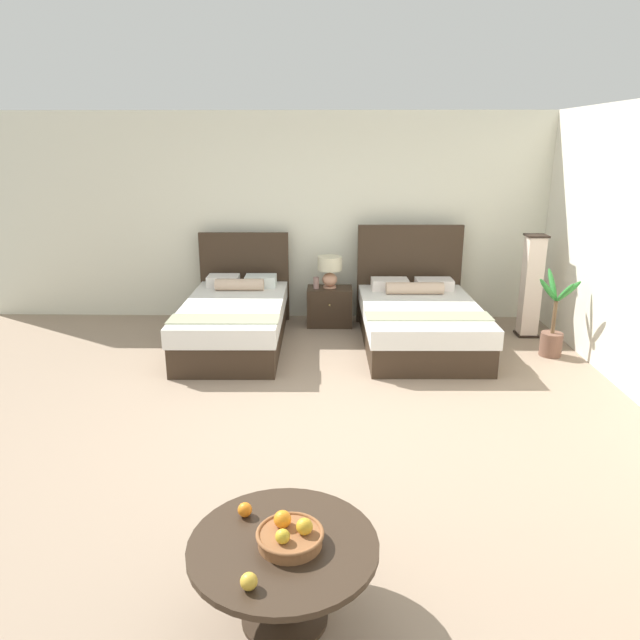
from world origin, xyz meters
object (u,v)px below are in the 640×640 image
table_lamp (330,268)px  floor_lamp_corner (531,286)px  bed_near_window (235,319)px  coffee_table (284,560)px  loose_orange (245,510)px  loose_apple (249,581)px  vase (316,283)px  fruit_bowl (290,535)px  nightstand (330,306)px  potted_palm (553,331)px  bed_near_corner (419,320)px

table_lamp → floor_lamp_corner: (2.52, -0.42, -0.13)m
bed_near_window → coffee_table: bearing=-77.8°
bed_near_window → loose_orange: 4.15m
loose_orange → bed_near_window: bearing=99.8°
loose_apple → loose_orange: (-0.09, 0.53, -0.00)m
vase → fruit_bowl: (0.00, -5.06, -0.08)m
bed_near_window → loose_orange: bed_near_window is taller
nightstand → vase: vase is taller
potted_palm → bed_near_window: bearing=174.6°
bed_near_corner → potted_palm: 1.52m
bed_near_corner → vase: bed_near_corner is taller
coffee_table → floor_lamp_corner: 5.43m
nightstand → potted_palm: bearing=-23.9°
loose_apple → nightstand: bearing=86.4°
fruit_bowl → loose_orange: size_ratio=4.41×
vase → potted_palm: bearing=-21.8°
bed_near_window → coffee_table: 4.40m
bed_near_corner → vase: 1.49m
fruit_bowl → loose_apple: 0.35m
vase → loose_orange: vase is taller
nightstand → floor_lamp_corner: bearing=-9.0°
fruit_bowl → loose_orange: (-0.25, 0.22, -0.01)m
vase → floor_lamp_corner: bearing=-7.6°
loose_orange → floor_lamp_corner: size_ratio=0.06×
table_lamp → floor_lamp_corner: bearing=-9.5°
nightstand → potted_palm: 2.80m
nightstand → coffee_table: bearing=-92.4°
loose_apple → floor_lamp_corner: 5.76m
table_lamp → potted_palm: (2.56, -1.16, -0.47)m
nightstand → fruit_bowl: fruit_bowl is taller
coffee_table → bed_near_corner: bearing=73.3°
vase → coffee_table: (-0.03, -5.05, -0.23)m
loose_apple → loose_orange: loose_apple is taller
table_lamp → fruit_bowl: size_ratio=1.23×
table_lamp → loose_apple: (-0.34, -5.42, -0.27)m
bed_near_window → fruit_bowl: bearing=-77.4°
coffee_table → loose_orange: bearing=136.3°
floor_lamp_corner → bed_near_corner: bearing=-165.2°
potted_palm → floor_lamp_corner: bearing=93.3°
bed_near_corner → loose_apple: bearing=-107.1°
table_lamp → fruit_bowl: 5.13m
bed_near_corner → floor_lamp_corner: 1.52m
vase → potted_palm: size_ratio=0.15×
table_lamp → floor_lamp_corner: size_ratio=0.32×
fruit_bowl → floor_lamp_corner: 5.41m
coffee_table → potted_palm: size_ratio=0.96×
bed_near_window → floor_lamp_corner: 3.69m
bed_near_window → vase: bearing=37.8°
vase → floor_lamp_corner: 2.72m
bed_near_window → loose_apple: size_ratio=28.22×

